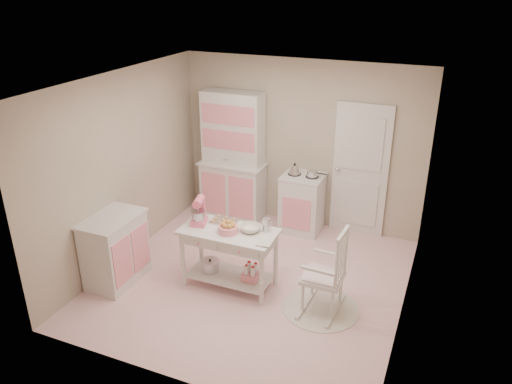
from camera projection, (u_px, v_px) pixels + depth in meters
room_shell at (252, 163)px, 5.91m from camera, size 3.84×3.84×2.62m
door at (360, 171)px, 7.41m from camera, size 0.82×0.05×2.04m
hutch at (232, 156)px, 7.93m from camera, size 1.06×0.50×2.08m
stove at (302, 203)px, 7.70m from camera, size 0.62×0.57×0.92m
base_cabinet at (115, 250)px, 6.40m from camera, size 0.54×0.84×0.92m
lace_rug at (321, 308)px, 6.02m from camera, size 0.92×0.92×0.01m
rocking_chair at (323, 270)px, 5.80m from camera, size 0.52×0.75×1.10m
work_table at (229, 258)px, 6.32m from camera, size 1.20×0.60×0.80m
stand_mixer at (199, 212)px, 6.26m from camera, size 0.26×0.32×0.34m
cookie_tray at (224, 221)px, 6.36m from camera, size 0.34×0.24×0.02m
bread_basket at (228, 229)px, 6.09m from camera, size 0.25×0.25×0.09m
mixing_bowl at (250, 228)px, 6.12m from camera, size 0.26×0.26×0.08m
metal_pitcher at (266, 225)px, 6.11m from camera, size 0.10×0.10×0.17m
recipe_book at (258, 241)px, 5.90m from camera, size 0.18×0.24×0.02m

